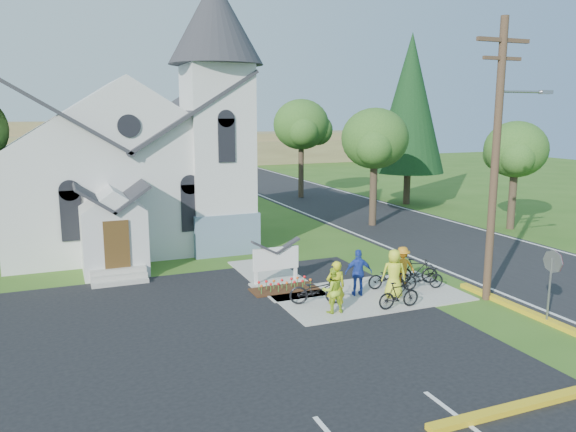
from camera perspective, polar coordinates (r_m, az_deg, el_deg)
name	(u,v)px	position (r m, az deg, el deg)	size (l,w,h in m)	color
ground	(339,305)	(20.41, 5.23, -8.98)	(120.00, 120.00, 0.00)	#335D1A
parking_lot	(149,359)	(16.60, -13.92, -13.95)	(20.00, 16.00, 0.02)	black
road	(369,215)	(37.84, 8.19, 0.09)	(8.00, 90.00, 0.02)	black
sidewalk	(369,295)	(21.51, 8.19, -7.94)	(7.00, 4.00, 0.05)	#9D988E
church	(131,143)	(29.75, -15.66, 7.16)	(12.35, 12.00, 13.00)	silver
church_sign	(276,259)	(22.42, -1.25, -4.40)	(2.20, 0.40, 1.70)	#9D988E
flower_bed	(284,289)	(21.90, -0.38, -7.47)	(2.60, 1.10, 0.07)	#381B0F
utility_pole	(497,152)	(21.18, 20.49, 6.08)	(3.45, 0.28, 10.00)	#422B21
stop_sign	(552,271)	(19.93, 25.23, -5.09)	(0.11, 0.76, 2.48)	gray
tree_road_near	(375,139)	(33.91, 8.80, 7.72)	(4.00, 4.00, 7.05)	#35281D
tree_road_mid	(301,125)	(44.80, 1.35, 9.24)	(4.40, 4.40, 7.80)	#35281D
tree_road_far	(516,150)	(35.07, 22.14, 6.23)	(3.60, 3.60, 6.30)	#35281D
conifer	(410,104)	(42.44, 12.30, 11.10)	(5.20, 5.20, 12.40)	#35281D
distant_hills	(160,148)	(74.52, -12.85, 6.73)	(61.00, 10.00, 5.60)	olive
cyclist_0	(336,287)	(19.25, 4.87, -7.18)	(0.66, 0.43, 1.82)	#C3C717
bike_0	(317,290)	(20.15, 2.92, -7.52)	(0.68, 1.95, 1.02)	black
cyclist_1	(333,290)	(19.29, 4.55, -7.52)	(0.77, 0.60, 1.58)	#A2C925
bike_1	(399,295)	(20.09, 11.20, -7.87)	(0.45, 1.59, 0.96)	black
cyclist_2	(358,273)	(21.10, 7.17, -5.72)	(1.03, 0.43, 1.75)	#213CA6
bike_2	(389,277)	(22.23, 10.19, -6.10)	(0.60, 1.72, 0.90)	black
cyclist_3	(402,266)	(22.51, 11.54, -5.05)	(1.02, 0.59, 1.58)	orange
bike_3	(417,271)	(23.07, 12.96, -5.47)	(0.47, 1.67, 1.00)	black
cyclist_4	(394,274)	(21.07, 10.71, -5.76)	(0.89, 0.58, 1.82)	#CBD828
bike_4	(423,278)	(22.37, 13.55, -6.15)	(0.59, 1.70, 0.89)	black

